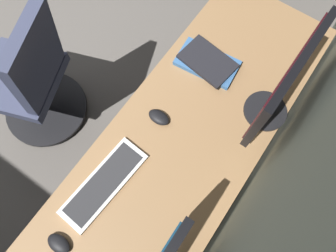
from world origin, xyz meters
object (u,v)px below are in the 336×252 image
Objects in this scene: mouse_main at (159,117)px; book_stack_near at (207,62)px; monitor_secondary at (284,84)px; mouse_spare at (59,244)px; office_chair at (33,83)px; drawer_pedestal at (172,182)px; keyboard_main at (104,184)px.

book_stack_near reaches higher than mouse_main.
monitor_secondary is 1.08m from mouse_spare.
monitor_secondary is 0.43m from book_stack_near.
office_chair is (-0.52, -0.78, -0.29)m from mouse_spare.
book_stack_near is at bearing -163.86° from drawer_pedestal.
monitor_secondary is 1.60× the size of book_stack_near.
keyboard_main is 0.44× the size of office_chair.
mouse_main is at bearing -130.01° from drawer_pedestal.
keyboard_main is at bearing -40.33° from drawer_pedestal.
monitor_secondary is (-0.46, 0.20, 0.65)m from drawer_pedestal.
office_chair is at bearing -90.14° from drawer_pedestal.
mouse_main is (0.31, -0.38, -0.25)m from monitor_secondary.
book_stack_near is 0.32× the size of office_chair.
book_stack_near is (-0.37, 0.03, 0.00)m from mouse_main.
mouse_main is 1.00× the size of mouse_spare.
monitor_secondary is 1.15× the size of keyboard_main.
monitor_secondary is 1.37m from office_chair.
monitor_secondary reaches higher than drawer_pedestal.
mouse_spare is 0.11× the size of office_chair.
book_stack_near reaches higher than mouse_spare.
office_chair reaches higher than keyboard_main.
office_chair is (0.15, -0.79, -0.29)m from mouse_main.
monitor_secondary is at bearing 158.08° from mouse_spare.
book_stack_near is at bearing 175.58° from mouse_main.
mouse_main is at bearing 177.32° from keyboard_main.
monitor_secondary is at bearing 111.29° from office_chair.
monitor_secondary is 0.51× the size of office_chair.
monitor_secondary reaches higher than mouse_main.
mouse_main is 0.34× the size of book_stack_near.
mouse_spare is at bearing -21.92° from monitor_secondary.
keyboard_main is 0.38m from mouse_main.
mouse_spare is at bearing 0.85° from keyboard_main.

